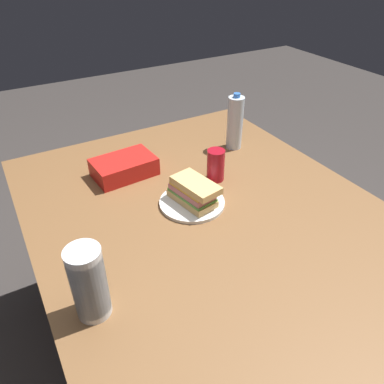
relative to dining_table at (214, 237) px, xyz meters
name	(u,v)px	position (x,y,z in m)	size (l,w,h in m)	color
ground_plane	(209,349)	(0.00, 0.00, -0.66)	(8.00, 8.00, 0.00)	#383330
dining_table	(214,237)	(0.00, 0.00, 0.00)	(1.49, 1.13, 0.74)	brown
paper_plate	(192,202)	(-0.10, -0.03, 0.09)	(0.22, 0.22, 0.01)	white
sandwich	(193,192)	(-0.10, -0.02, 0.14)	(0.19, 0.13, 0.08)	#DBB26B
soda_can_red	(216,165)	(-0.20, 0.13, 0.14)	(0.07, 0.07, 0.12)	maroon
chip_bag	(124,167)	(-0.40, -0.16, 0.12)	(0.23, 0.15, 0.07)	red
water_bottle_tall	(235,123)	(-0.38, 0.34, 0.20)	(0.07, 0.07, 0.24)	silver
plastic_cup_stack	(89,283)	(0.16, -0.46, 0.19)	(0.08, 0.08, 0.20)	silver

